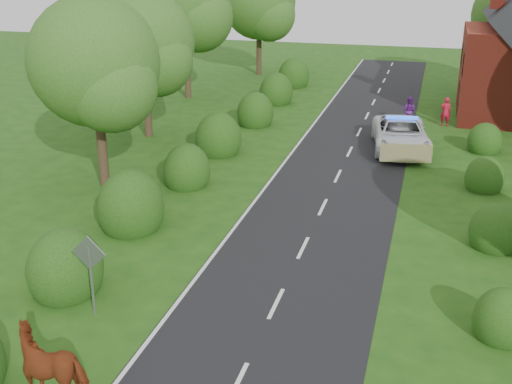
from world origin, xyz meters
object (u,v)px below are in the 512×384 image
(police_van, at_px, (401,135))
(cow, at_px, (56,369))
(pedestrian_purple, at_px, (409,111))
(road_sign, at_px, (90,264))
(pedestrian_red, at_px, (446,112))

(police_van, bearing_deg, cow, -114.63)
(cow, relative_size, pedestrian_purple, 1.31)
(road_sign, distance_m, cow, 3.81)
(police_van, height_order, pedestrian_purple, police_van)
(police_van, distance_m, pedestrian_purple, 5.38)
(road_sign, distance_m, police_van, 20.55)
(police_van, bearing_deg, pedestrian_purple, 79.91)
(pedestrian_red, xyz_separation_m, pedestrian_purple, (-2.13, -0.33, -0.01))
(road_sign, bearing_deg, pedestrian_red, 68.53)
(cow, xyz_separation_m, pedestrian_red, (8.74, 28.41, 0.07))
(road_sign, height_order, cow, road_sign)
(cow, bearing_deg, road_sign, -169.01)
(road_sign, bearing_deg, police_van, 68.57)
(road_sign, distance_m, pedestrian_red, 26.70)
(cow, bearing_deg, pedestrian_red, 157.89)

